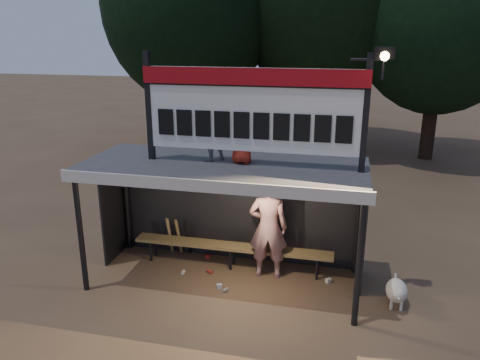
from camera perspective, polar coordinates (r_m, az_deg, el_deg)
name	(u,v)px	position (r m, az deg, el deg)	size (l,w,h in m)	color
ground	(225,280)	(9.13, -1.83, -12.11)	(80.00, 80.00, 0.00)	brown
player	(268,228)	(8.87, 3.46, -5.83)	(0.73, 0.48, 2.01)	silver
child_a	(210,132)	(8.32, -3.63, 5.89)	(0.51, 0.39, 1.04)	gray
child_b	(242,135)	(8.13, 0.28, 5.49)	(0.49, 0.32, 1.00)	#A12718
dugout_shelter	(228,185)	(8.60, -1.53, -0.56)	(5.10, 2.08, 2.32)	#3E3D40
scoreboard_assembly	(255,107)	(7.89, 1.88, 8.84)	(4.10, 0.27, 1.99)	black
bench	(232,247)	(9.40, -0.99, -8.20)	(4.00, 0.35, 0.48)	olive
tree_left	(189,5)	(18.71, -6.26, 20.49)	(6.46, 6.46, 9.27)	#2F2114
tree_right	(443,12)	(18.41, 23.49, 18.27)	(6.08, 6.08, 8.72)	black
dog	(397,291)	(8.67, 18.56, -12.72)	(0.36, 0.81, 0.49)	white
bats	(179,236)	(9.98, -7.49, -6.80)	(0.47, 0.32, 0.84)	#A37C4C
litter	(233,273)	(9.29, -0.81, -11.29)	(2.88, 1.42, 0.08)	#AD231D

